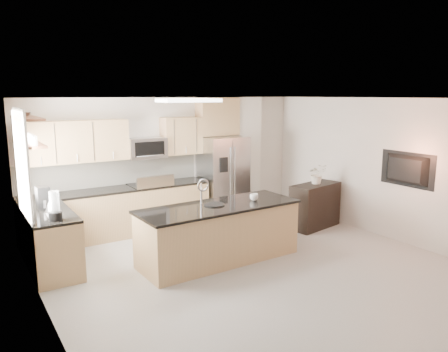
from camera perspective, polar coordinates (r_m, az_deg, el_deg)
floor at (r=6.77m, az=5.27°, el=-12.56°), size 6.50×6.50×0.00m
ceiling at (r=6.22m, az=5.68°, el=10.03°), size 6.00×6.50×0.02m
wall_back at (r=9.12m, az=-7.07°, el=1.97°), size 6.00×0.02×2.60m
wall_left at (r=5.17m, az=-22.07°, el=-5.41°), size 0.02×6.50×2.60m
wall_right at (r=8.51m, az=21.71°, el=0.67°), size 0.02×6.50×2.60m
back_counter at (r=8.55m, az=-13.49°, el=-4.49°), size 3.55×0.66×1.44m
left_counter at (r=7.21m, az=-21.71°, el=-7.91°), size 0.66×1.50×0.92m
range at (r=8.75m, az=-9.59°, el=-3.99°), size 0.76×0.64×1.14m
upper_cabinets at (r=8.43m, az=-14.73°, el=4.60°), size 3.50×0.33×0.75m
microwave at (r=8.65m, az=-10.14°, el=3.63°), size 0.76×0.40×0.40m
refrigerator at (r=9.36m, az=-0.14°, el=-0.27°), size 0.92×0.78×1.78m
partition_column at (r=9.89m, az=2.90°, el=2.71°), size 0.60×0.30×2.60m
window at (r=6.90m, az=-24.85°, el=1.23°), size 0.04×1.15×1.65m
shelf_lower at (r=6.98m, az=-24.12°, el=3.87°), size 0.30×1.20×0.04m
shelf_upper at (r=6.95m, az=-24.35°, el=6.90°), size 0.30×1.20×0.04m
ceiling_fixture at (r=7.36m, az=-4.61°, el=9.82°), size 1.00×0.50×0.06m
island at (r=7.10m, az=-0.65°, el=-7.41°), size 2.68×1.04×1.34m
credenza at (r=9.01m, az=11.79°, el=-3.81°), size 1.19×0.68×0.90m
cup at (r=7.28m, az=3.94°, el=-2.77°), size 0.15×0.15×0.11m
platter at (r=6.97m, az=-1.27°, el=-3.75°), size 0.43×0.43×0.02m
blender at (r=6.53m, az=-21.23°, el=-3.90°), size 0.18×0.18×0.42m
kettle at (r=7.05m, az=-21.62°, el=-3.44°), size 0.21×0.21×0.26m
coffee_maker at (r=7.27m, az=-22.55°, el=-2.69°), size 0.19×0.23×0.35m
bowl at (r=7.28m, az=-24.76°, el=7.45°), size 0.36×0.36×0.08m
flower_vase at (r=8.88m, az=12.09°, el=0.90°), size 0.67×0.63×0.60m
television at (r=8.31m, az=22.47°, el=0.75°), size 0.14×1.08×0.62m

